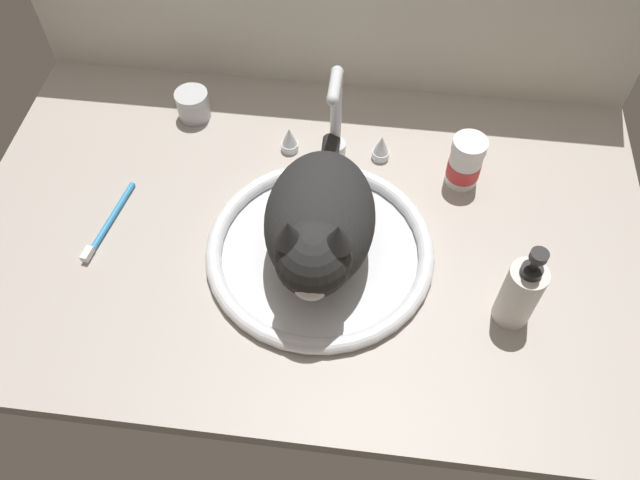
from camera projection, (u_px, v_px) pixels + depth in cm
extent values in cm
cube|color=#ADA399|center=(306.00, 232.00, 109.17)|extent=(116.10, 73.42, 3.00)
cube|color=silver|center=(332.00, 7.00, 115.89)|extent=(116.10, 2.40, 40.00)
torus|color=white|center=(320.00, 249.00, 103.64)|extent=(37.53, 37.53, 2.64)
cylinder|color=white|center=(320.00, 253.00, 104.47)|extent=(33.56, 33.56, 0.60)
cylinder|color=silver|center=(335.00, 148.00, 116.74)|extent=(4.00, 4.00, 2.70)
cylinder|color=silver|center=(336.00, 110.00, 109.00)|extent=(2.00, 2.00, 16.28)
sphere|color=silver|center=(337.00, 72.00, 102.37)|extent=(2.20, 2.20, 2.20)
cylinder|color=silver|center=(335.00, 86.00, 100.52)|extent=(2.00, 6.44, 2.00)
sphere|color=silver|center=(333.00, 99.00, 98.67)|extent=(2.10, 2.10, 2.10)
cylinder|color=silver|center=(290.00, 146.00, 117.79)|extent=(3.20, 3.20, 1.60)
cone|color=silver|center=(289.00, 136.00, 115.62)|extent=(2.88, 2.88, 3.73)
cylinder|color=silver|center=(381.00, 155.00, 116.60)|extent=(3.20, 3.20, 1.60)
cone|color=silver|center=(382.00, 144.00, 114.43)|extent=(2.88, 2.88, 3.73)
ellipsoid|color=black|center=(320.00, 218.00, 96.80)|extent=(17.69, 25.50, 14.15)
sphere|color=black|center=(313.00, 259.00, 87.99)|extent=(11.02, 11.02, 11.02)
cone|color=black|center=(338.00, 236.00, 82.98)|extent=(4.19, 4.19, 4.13)
cone|color=black|center=(288.00, 232.00, 83.34)|extent=(4.19, 4.19, 4.13)
ellipsoid|color=silver|center=(310.00, 289.00, 86.50)|extent=(4.72, 3.43, 3.53)
ellipsoid|color=silver|center=(314.00, 269.00, 92.32)|extent=(9.54, 7.27, 7.78)
cylinder|color=black|center=(328.00, 167.00, 110.19)|extent=(3.57, 13.50, 3.20)
cylinder|color=silver|center=(519.00, 295.00, 93.22)|extent=(5.65, 5.65, 12.04)
cylinder|color=black|center=(532.00, 271.00, 87.82)|extent=(3.10, 3.10, 1.20)
cylinder|color=black|center=(535.00, 263.00, 86.32)|extent=(1.13, 1.13, 2.49)
cylinder|color=black|center=(539.00, 256.00, 84.82)|extent=(2.54, 2.54, 1.20)
cylinder|color=white|center=(464.00, 166.00, 110.78)|extent=(5.70, 5.70, 7.86)
cylinder|color=#D13838|center=(464.00, 168.00, 111.29)|extent=(5.87, 5.87, 3.14)
cylinder|color=white|center=(470.00, 146.00, 106.68)|extent=(5.99, 5.99, 2.20)
cylinder|color=#B2B5BA|center=(193.00, 107.00, 121.76)|extent=(6.23, 6.23, 4.66)
cylinder|color=silver|center=(191.00, 96.00, 119.46)|extent=(6.35, 6.35, 1.00)
cylinder|color=#338CD1|center=(113.00, 216.00, 108.75)|extent=(3.50, 14.86, 1.00)
cube|color=white|center=(87.00, 254.00, 103.40)|extent=(1.62, 2.77, 1.20)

